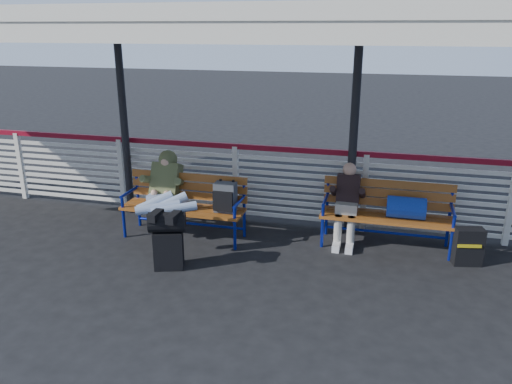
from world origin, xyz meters
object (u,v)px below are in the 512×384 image
(companion_person, at_px, (347,203))
(suitcase_side, at_px, (468,246))
(luggage_stack, at_px, (168,238))
(bench_right, at_px, (395,208))
(traveler_man, at_px, (165,199))
(bench_left, at_px, (195,199))

(companion_person, relative_size, suitcase_side, 2.30)
(luggage_stack, relative_size, bench_right, 0.42)
(traveler_man, xyz_separation_m, companion_person, (2.45, 0.71, -0.08))
(traveler_man, bearing_deg, suitcase_side, 5.88)
(bench_right, xyz_separation_m, traveler_man, (-3.10, -0.73, 0.10))
(bench_left, height_order, bench_right, same)
(companion_person, bearing_deg, traveler_man, -163.74)
(bench_left, height_order, suitcase_side, bench_left)
(bench_right, distance_m, suitcase_side, 1.05)
(bench_right, relative_size, traveler_man, 1.10)
(traveler_man, xyz_separation_m, suitcase_side, (4.05, 0.42, -0.43))
(luggage_stack, relative_size, suitcase_side, 1.53)
(bench_left, relative_size, traveler_man, 1.10)
(bench_right, distance_m, traveler_man, 3.19)
(bench_left, distance_m, suitcase_side, 3.75)
(bench_right, bearing_deg, companion_person, -178.43)
(bench_left, xyz_separation_m, suitcase_side, (3.73, 0.07, -0.33))
(luggage_stack, relative_size, companion_person, 0.66)
(bench_right, height_order, suitcase_side, bench_right)
(luggage_stack, relative_size, bench_left, 0.42)
(bench_left, height_order, companion_person, companion_person)
(companion_person, bearing_deg, suitcase_side, -10.54)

